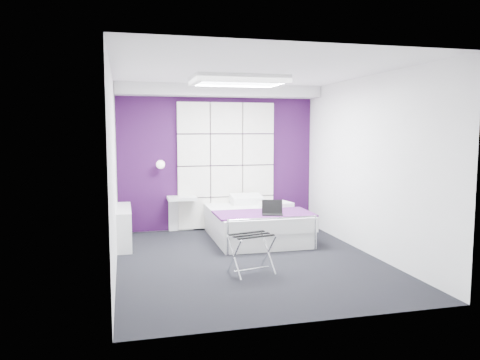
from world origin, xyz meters
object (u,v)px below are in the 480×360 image
object	(u,v)px
wall_lamp	(160,164)
nightstand	(182,198)
bed	(256,223)
laptop	(272,211)
radiator	(124,226)
luggage_rack	(251,254)

from	to	relation	value
wall_lamp	nightstand	world-z (taller)	wall_lamp
bed	nightstand	xyz separation A→B (m)	(-1.14, 0.80, 0.34)
wall_lamp	bed	size ratio (longest dim) A/B	0.08
nightstand	laptop	bearing A→B (deg)	-49.41
wall_lamp	radiator	xyz separation A→B (m)	(-0.64, -0.76, -0.92)
luggage_rack	radiator	bearing A→B (deg)	115.97
bed	nightstand	world-z (taller)	bed
luggage_rack	bed	bearing A→B (deg)	59.00
bed	laptop	world-z (taller)	laptop
radiator	bed	size ratio (longest dim) A/B	0.66
bed	radiator	bearing A→B (deg)	177.87
radiator	luggage_rack	bearing A→B (deg)	-50.53
radiator	bed	xyz separation A→B (m)	(2.14, -0.08, -0.03)
laptop	luggage_rack	bearing A→B (deg)	-103.30
wall_lamp	laptop	size ratio (longest dim) A/B	0.47
wall_lamp	nightstand	size ratio (longest dim) A/B	0.30
radiator	luggage_rack	distance (m)	2.46
radiator	nightstand	size ratio (longest dim) A/B	2.39
laptop	wall_lamp	bearing A→B (deg)	152.35
wall_lamp	nightstand	xyz separation A→B (m)	(0.36, -0.04, -0.61)
wall_lamp	bed	bearing A→B (deg)	-29.26
nightstand	radiator	bearing A→B (deg)	-144.26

